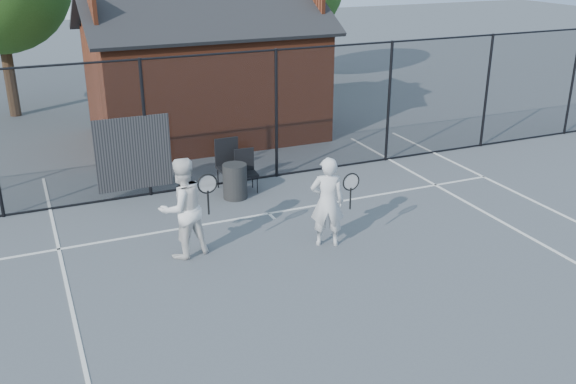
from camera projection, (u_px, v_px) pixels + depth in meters
name	position (u px, v px, depth m)	size (l,w,h in m)	color
ground	(336.00, 280.00, 10.59)	(80.00, 80.00, 0.00)	#4E5259
court_lines	(377.00, 321.00, 9.46)	(11.02, 18.00, 0.01)	silver
fence	(222.00, 123.00, 14.21)	(22.04, 3.00, 3.00)	black
clubhouse	(205.00, 79.00, 17.86)	(6.50, 4.36, 4.19)	maroon
player_front	(327.00, 202.00, 11.52)	(0.81, 0.66, 1.69)	silver
player_back	(183.00, 208.00, 11.11)	(1.05, 0.89, 1.81)	white
chair_left	(230.00, 166.00, 14.21)	(0.54, 0.56, 1.12)	black
chair_right	(247.00, 172.00, 14.14)	(0.44, 0.46, 0.93)	black
waste_bin	(235.00, 181.00, 13.82)	(0.52, 0.52, 0.77)	#242424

